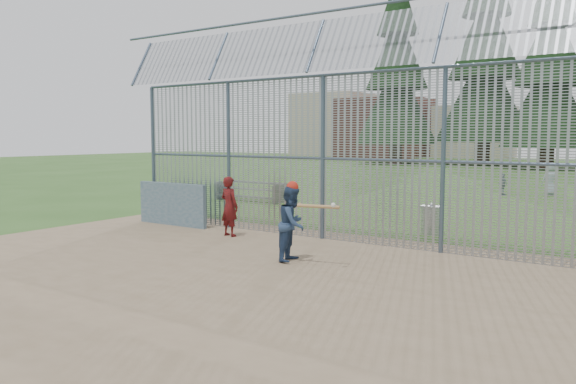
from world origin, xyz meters
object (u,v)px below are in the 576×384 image
Objects in this scene: dugout_wall at (172,204)px; trash_can at (431,220)px; onlooker at (229,206)px; bleacher at (251,190)px; batter at (292,224)px.

dugout_wall is 3.05× the size of trash_can.
dugout_wall is 1.65× the size of onlooker.
dugout_wall is 2.52m from onlooker.
onlooker is 8.01m from bleacher.
batter is (5.37, -1.87, 0.16)m from dugout_wall.
dugout_wall is at bearing 59.48° from batter.
trash_can is 9.24m from bleacher.
dugout_wall is at bearing -157.00° from trash_can.
dugout_wall reaches higher than trash_can.
batter is 3.23m from onlooker.
dugout_wall is at bearing -1.30° from onlooker.
bleacher is (-4.51, 6.61, -0.37)m from onlooker.
bleacher is at bearing 158.50° from trash_can.
batter is 1.86× the size of trash_can.
onlooker is 0.50× the size of bleacher.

